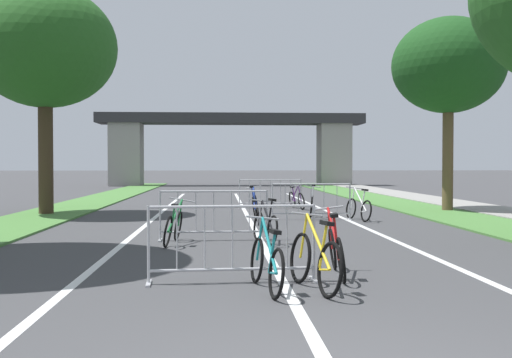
# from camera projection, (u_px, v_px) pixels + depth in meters

# --- Properties ---
(grass_verge_left) EXTENTS (2.27, 50.13, 0.05)m
(grass_verge_left) POSITION_uv_depth(u_px,v_px,m) (84.00, 204.00, 24.18)
(grass_verge_left) COLOR #477A38
(grass_verge_left) RESTS_ON ground
(grass_verge_right) EXTENTS (2.27, 50.13, 0.05)m
(grass_verge_right) POSITION_uv_depth(u_px,v_px,m) (393.00, 203.00, 24.92)
(grass_verge_right) COLOR #477A38
(grass_verge_right) RESTS_ON ground
(sidewalk_path_right) EXTENTS (2.11, 50.13, 0.08)m
(sidewalk_path_right) POSITION_uv_depth(u_px,v_px,m) (445.00, 202.00, 25.05)
(sidewalk_path_right) COLOR gray
(sidewalk_path_right) RESTS_ON ground
(lane_stripe_center) EXTENTS (0.14, 29.00, 0.01)m
(lane_stripe_center) POSITION_uv_depth(u_px,v_px,m) (248.00, 217.00, 18.56)
(lane_stripe_center) COLOR silver
(lane_stripe_center) RESTS_ON ground
(lane_stripe_right_lane) EXTENTS (0.14, 29.00, 0.01)m
(lane_stripe_right_lane) POSITION_uv_depth(u_px,v_px,m) (339.00, 216.00, 18.72)
(lane_stripe_right_lane) COLOR silver
(lane_stripe_right_lane) RESTS_ON ground
(lane_stripe_left_lane) EXTENTS (0.14, 29.00, 0.01)m
(lane_stripe_left_lane) POSITION_uv_depth(u_px,v_px,m) (155.00, 217.00, 18.39)
(lane_stripe_left_lane) COLOR silver
(lane_stripe_left_lane) RESTS_ON ground
(overpass_bridge) EXTENTS (19.59, 2.83, 5.32)m
(overpass_bridge) POSITION_uv_depth(u_px,v_px,m) (231.00, 139.00, 45.35)
(overpass_bridge) COLOR #2D2D30
(overpass_bridge) RESTS_ON ground
(tree_left_maple_mid) EXTENTS (4.47, 4.47, 7.16)m
(tree_left_maple_mid) POSITION_uv_depth(u_px,v_px,m) (45.00, 48.00, 19.09)
(tree_left_maple_mid) COLOR #3D2D1E
(tree_left_maple_mid) RESTS_ON ground
(tree_right_pine_far) EXTENTS (3.78, 3.78, 6.53)m
(tree_right_pine_far) POSITION_uv_depth(u_px,v_px,m) (448.00, 66.00, 20.55)
(tree_right_pine_far) COLOR brown
(tree_right_pine_far) RESTS_ON ground
(crowd_barrier_nearest) EXTENTS (2.32, 0.57, 1.05)m
(crowd_barrier_nearest) POSITION_uv_depth(u_px,v_px,m) (232.00, 244.00, 8.24)
(crowd_barrier_nearest) COLOR #ADADB2
(crowd_barrier_nearest) RESTS_ON ground
(crowd_barrier_second) EXTENTS (2.30, 0.48, 1.05)m
(crowd_barrier_second) POSITION_uv_depth(u_px,v_px,m) (214.00, 216.00, 12.81)
(crowd_barrier_second) COLOR #ADADB2
(crowd_barrier_second) RESTS_ON ground
(crowd_barrier_third) EXTENTS (2.32, 0.57, 1.05)m
(crowd_barrier_third) POSITION_uv_depth(u_px,v_px,m) (311.00, 202.00, 17.56)
(crowd_barrier_third) COLOR #ADADB2
(crowd_barrier_third) RESTS_ON ground
(crowd_barrier_fourth) EXTENTS (2.31, 0.50, 1.05)m
(crowd_barrier_fourth) POSITION_uv_depth(u_px,v_px,m) (270.00, 194.00, 22.11)
(crowd_barrier_fourth) COLOR #ADADB2
(crowd_barrier_fourth) RESTS_ON ground
(bicycle_silver_0) EXTENTS (0.44, 1.75, 1.00)m
(bicycle_silver_0) POSITION_uv_depth(u_px,v_px,m) (312.00, 205.00, 18.05)
(bicycle_silver_0) COLOR black
(bicycle_silver_0) RESTS_ON ground
(bicycle_green_1) EXTENTS (0.58, 1.72, 0.92)m
(bicycle_green_1) POSITION_uv_depth(u_px,v_px,m) (174.00, 226.00, 12.19)
(bicycle_green_1) COLOR black
(bicycle_green_1) RESTS_ON ground
(bicycle_purple_2) EXTENTS (0.54, 1.59, 0.92)m
(bicycle_purple_2) POSITION_uv_depth(u_px,v_px,m) (296.00, 199.00, 21.78)
(bicycle_purple_2) COLOR black
(bicycle_purple_2) RESTS_ON ground
(bicycle_blue_3) EXTENTS (0.48, 1.68, 0.98)m
(bicycle_blue_3) POSITION_uv_depth(u_px,v_px,m) (255.00, 206.00, 17.83)
(bicycle_blue_3) COLOR black
(bicycle_blue_3) RESTS_ON ground
(bicycle_white_4) EXTENTS (0.54, 1.57, 0.96)m
(bicycle_white_4) POSITION_uv_depth(u_px,v_px,m) (359.00, 208.00, 17.30)
(bicycle_white_4) COLOR black
(bicycle_white_4) RESTS_ON ground
(bicycle_black_5) EXTENTS (0.54, 1.57, 0.92)m
(bicycle_black_5) POSITION_uv_depth(u_px,v_px,m) (265.00, 226.00, 12.42)
(bicycle_black_5) COLOR black
(bicycle_black_5) RESTS_ON ground
(bicycle_yellow_6) EXTENTS (0.52, 1.64, 0.97)m
(bicycle_yellow_6) POSITION_uv_depth(u_px,v_px,m) (315.00, 261.00, 7.74)
(bicycle_yellow_6) COLOR black
(bicycle_yellow_6) RESTS_ON ground
(bicycle_red_7) EXTENTS (0.46, 1.72, 0.98)m
(bicycle_red_7) POSITION_uv_depth(u_px,v_px,m) (336.00, 251.00, 8.70)
(bicycle_red_7) COLOR black
(bicycle_red_7) RESTS_ON ground
(bicycle_teal_8) EXTENTS (0.45, 1.65, 0.92)m
(bicycle_teal_8) POSITION_uv_depth(u_px,v_px,m) (266.00, 263.00, 7.71)
(bicycle_teal_8) COLOR black
(bicycle_teal_8) RESTS_ON ground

